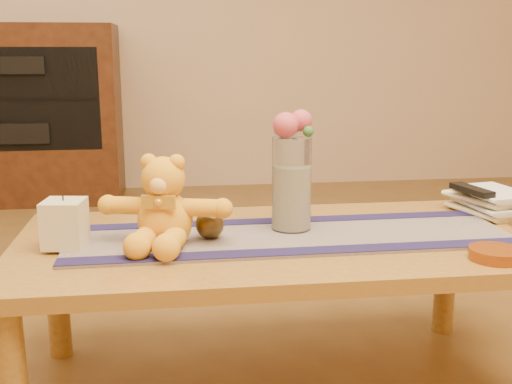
{
  "coord_description": "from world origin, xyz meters",
  "views": [
    {
      "loc": [
        -0.27,
        -1.62,
        0.96
      ],
      "look_at": [
        -0.05,
        0.0,
        0.58
      ],
      "focal_mm": 44.12,
      "sensor_mm": 36.0,
      "label": 1
    }
  ],
  "objects": [
    {
      "name": "coffee_table_top",
      "position": [
        0.0,
        0.0,
        0.43
      ],
      "size": [
        1.4,
        0.7,
        0.04
      ],
      "primitive_type": "cube",
      "color": "brown",
      "rests_on": "floor"
    },
    {
      "name": "table_leg_bl",
      "position": [
        -0.64,
        0.29,
        0.21
      ],
      "size": [
        0.07,
        0.07,
        0.41
      ],
      "primitive_type": "cylinder",
      "color": "brown",
      "rests_on": "floor"
    },
    {
      "name": "table_leg_br",
      "position": [
        0.64,
        0.29,
        0.21
      ],
      "size": [
        0.07,
        0.07,
        0.41
      ],
      "primitive_type": "cylinder",
      "color": "brown",
      "rests_on": "floor"
    },
    {
      "name": "persian_runner",
      "position": [
        0.04,
        -0.0,
        0.45
      ],
      "size": [
        1.2,
        0.36,
        0.01
      ],
      "primitive_type": "cube",
      "rotation": [
        0.0,
        0.0,
        0.01
      ],
      "color": "#181843",
      "rests_on": "coffee_table_top"
    },
    {
      "name": "runner_border_near",
      "position": [
        0.05,
        -0.15,
        0.46
      ],
      "size": [
        1.2,
        0.07,
        0.0
      ],
      "primitive_type": "cube",
      "rotation": [
        0.0,
        0.0,
        0.01
      ],
      "color": "#19143D",
      "rests_on": "persian_runner"
    },
    {
      "name": "runner_border_far",
      "position": [
        0.04,
        0.14,
        0.46
      ],
      "size": [
        1.2,
        0.07,
        0.0
      ],
      "primitive_type": "cube",
      "rotation": [
        0.0,
        0.0,
        0.01
      ],
      "color": "#19143D",
      "rests_on": "persian_runner"
    },
    {
      "name": "teddy_bear",
      "position": [
        -0.29,
        -0.03,
        0.57
      ],
      "size": [
        0.39,
        0.34,
        0.22
      ],
      "primitive_type": null,
      "rotation": [
        0.0,
        0.0,
        -0.26
      ],
      "color": "orange",
      "rests_on": "persian_runner"
    },
    {
      "name": "pillar_candle",
      "position": [
        -0.55,
        -0.03,
        0.52
      ],
      "size": [
        0.11,
        0.11,
        0.12
      ],
      "primitive_type": "cube",
      "rotation": [
        0.0,
        0.0,
        -0.14
      ],
      "color": "beige",
      "rests_on": "persian_runner"
    },
    {
      "name": "candle_wick",
      "position": [
        -0.55,
        -0.03,
        0.58
      ],
      "size": [
        0.0,
        0.0,
        0.01
      ],
      "primitive_type": "cylinder",
      "rotation": [
        0.0,
        0.0,
        -0.14
      ],
      "color": "black",
      "rests_on": "pillar_candle"
    },
    {
      "name": "glass_vase",
      "position": [
        0.06,
        0.05,
        0.59
      ],
      "size": [
        0.11,
        0.11,
        0.26
      ],
      "primitive_type": "cylinder",
      "color": "silver",
      "rests_on": "persian_runner"
    },
    {
      "name": "potpourri_fill",
      "position": [
        0.06,
        0.05,
        0.55
      ],
      "size": [
        0.09,
        0.09,
        0.18
      ],
      "primitive_type": "cylinder",
      "color": "beige",
      "rests_on": "glass_vase"
    },
    {
      "name": "rose_left",
      "position": [
        0.04,
        0.04,
        0.75
      ],
      "size": [
        0.07,
        0.07,
        0.07
      ],
      "primitive_type": "sphere",
      "color": "#C14455",
      "rests_on": "glass_vase"
    },
    {
      "name": "rose_right",
      "position": [
        0.08,
        0.06,
        0.76
      ],
      "size": [
        0.06,
        0.06,
        0.06
      ],
      "primitive_type": "sphere",
      "color": "#C14455",
      "rests_on": "glass_vase"
    },
    {
      "name": "blue_flower_back",
      "position": [
        0.07,
        0.09,
        0.75
      ],
      "size": [
        0.04,
        0.04,
        0.04
      ],
      "primitive_type": "sphere",
      "color": "#4A60A0",
      "rests_on": "glass_vase"
    },
    {
      "name": "blue_flower_side",
      "position": [
        0.03,
        0.07,
        0.74
      ],
      "size": [
        0.04,
        0.04,
        0.04
      ],
      "primitive_type": "sphere",
      "color": "#4A60A0",
      "rests_on": "glass_vase"
    },
    {
      "name": "leaf_sprig",
      "position": [
        0.1,
        0.03,
        0.74
      ],
      "size": [
        0.03,
        0.03,
        0.03
      ],
      "primitive_type": "sphere",
      "color": "#33662D",
      "rests_on": "glass_vase"
    },
    {
      "name": "bronze_ball",
      "position": [
        -0.18,
        -0.01,
        0.5
      ],
      "size": [
        0.08,
        0.08,
        0.08
      ],
      "primitive_type": "sphere",
      "rotation": [
        0.0,
        0.0,
        -0.06
      ],
      "color": "#463417",
      "rests_on": "persian_runner"
    },
    {
      "name": "book_bottom",
      "position": [
        0.63,
        0.14,
        0.46
      ],
      "size": [
        0.22,
        0.26,
        0.02
      ],
      "primitive_type": "imported",
      "rotation": [
        0.0,
        0.0,
        0.27
      ],
      "color": "#F4E8BC",
      "rests_on": "coffee_table_top"
    },
    {
      "name": "book_lower",
      "position": [
        0.63,
        0.14,
        0.48
      ],
      "size": [
        0.19,
        0.24,
        0.02
      ],
      "primitive_type": "imported",
      "rotation": [
        0.0,
        0.0,
        0.13
      ],
      "color": "#F4E8BC",
      "rests_on": "book_bottom"
    },
    {
      "name": "book_upper",
      "position": [
        0.62,
        0.15,
        0.5
      ],
      "size": [
        0.23,
        0.26,
        0.02
      ],
      "primitive_type": "imported",
      "rotation": [
        0.0,
        0.0,
        0.32
      ],
      "color": "#F4E8BC",
      "rests_on": "book_lower"
    },
    {
      "name": "book_top",
      "position": [
        0.63,
        0.14,
        0.52
      ],
      "size": [
        0.2,
        0.25,
        0.02
      ],
      "primitive_type": "imported",
      "rotation": [
        0.0,
        0.0,
        0.16
      ],
      "color": "#F4E8BC",
      "rests_on": "book_upper"
    },
    {
      "name": "tv_remote",
      "position": [
        0.63,
        0.14,
        0.54
      ],
      "size": [
        0.08,
        0.17,
        0.02
      ],
      "primitive_type": "cube",
      "rotation": [
        0.0,
        0.0,
        0.22
      ],
      "color": "black",
      "rests_on": "book_top"
    },
    {
      "name": "amber_dish",
      "position": [
        0.51,
        -0.25,
        0.46
      ],
      "size": [
        0.15,
        0.15,
        0.03
      ],
      "primitive_type": "cylinder",
      "rotation": [
        0.0,
        0.0,
        0.17
      ],
      "color": "#BF5914",
      "rests_on": "coffee_table_top"
    },
    {
      "name": "media_cabinet",
      "position": [
        -1.2,
        2.48,
        0.55
      ],
      "size": [
        1.2,
        0.5,
        1.1
      ],
      "primitive_type": "cube",
      "color": "black",
      "rests_on": "floor"
    },
    {
      "name": "cabinet_cavity",
      "position": [
        -1.2,
        2.25,
        0.66
      ],
      "size": [
        1.02,
        0.03,
        0.61
      ],
      "primitive_type": "cube",
      "color": "black",
      "rests_on": "media_cabinet"
    },
    {
      "name": "cabinet_shelf",
      "position": [
        -1.2,
        2.33,
        0.66
      ],
      "size": [
        1.02,
        0.2,
        0.02
      ],
      "primitive_type": "cube",
      "color": "black",
      "rests_on": "media_cabinet"
    },
    {
      "name": "stereo_upper",
      "position": [
        -1.2,
        2.35,
        0.86
      ],
      "size": [
        0.42,
        0.28,
        0.1
      ],
      "primitive_type": "cube",
      "color": "black",
      "rests_on": "media_cabinet"
    },
    {
      "name": "stereo_lower",
      "position": [
        -1.2,
        2.35,
        0.46
      ],
      "size": [
        0.42,
        0.28,
        0.12
      ],
      "primitive_type": "cube",
      "color": "black",
      "rests_on": "media_cabinet"
    }
  ]
}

